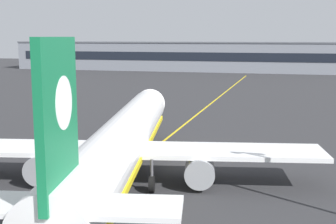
# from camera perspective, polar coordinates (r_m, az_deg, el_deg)

# --- Properties ---
(taxiway_centreline) EXTENTS (2.44, 179.99, 0.01)m
(taxiway_centreline) POSITION_cam_1_polar(r_m,az_deg,el_deg) (53.18, -0.20, -3.33)
(taxiway_centreline) COLOR yellow
(taxiway_centreline) RESTS_ON ground
(airliner_foreground) EXTENTS (32.34, 41.30, 11.65)m
(airliner_foreground) POSITION_cam_1_polar(r_m,az_deg,el_deg) (36.55, -5.80, -3.83)
(airliner_foreground) COLOR white
(airliner_foreground) RESTS_ON ground
(terminal_building) EXTENTS (153.20, 12.40, 9.93)m
(terminal_building) POSITION_cam_1_polar(r_m,az_deg,el_deg) (156.82, 7.70, 6.80)
(terminal_building) COLOR gray
(terminal_building) RESTS_ON ground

